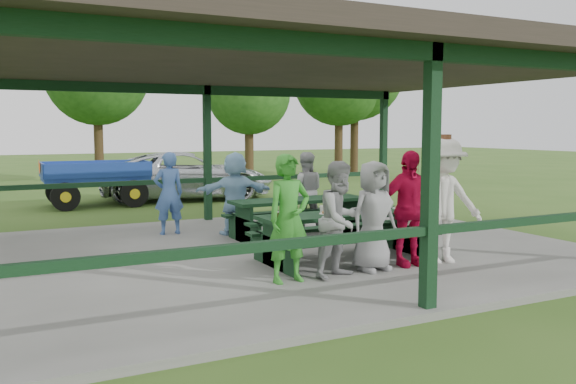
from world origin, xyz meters
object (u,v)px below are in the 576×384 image
contestant_white_fedora (443,201)px  spectator_grey (305,191)px  picnic_table_near (345,230)px  farm_trailer (96,182)px  contestant_grey_left (341,219)px  contestant_red (408,208)px  contestant_grey_mid (374,216)px  pickup_truck (187,176)px  contestant_green (289,218)px  spectator_blue (169,193)px  picnic_table_far (299,213)px  spectator_lblue (235,193)px

contestant_white_fedora → spectator_grey: size_ratio=1.24×
picnic_table_near → farm_trailer: (-2.21, 9.44, 0.08)m
contestant_grey_left → spectator_grey: bearing=50.2°
contestant_red → farm_trailer: contestant_red is taller
contestant_grey_mid → pickup_truck: (0.54, 10.68, -0.18)m
contestant_green → contestant_white_fedora: 2.65m
picnic_table_near → contestant_grey_left: bearing=-125.2°
contestant_green → spectator_grey: bearing=54.8°
contestant_grey_left → contestant_red: (1.28, 0.15, 0.06)m
contestant_grey_left → spectator_blue: bearing=86.2°
farm_trailer → pickup_truck: bearing=10.0°
picnic_table_far → contestant_grey_left: contestant_grey_left is taller
contestant_grey_left → spectator_blue: size_ratio=1.00×
picnic_table_near → contestant_grey_mid: bearing=-90.7°
picnic_table_far → contestant_red: contestant_red is taller
contestant_green → contestant_white_fedora: bearing=-4.0°
picnic_table_near → contestant_green: (-1.40, -0.83, 0.38)m
spectator_blue → contestant_green: bearing=95.6°
contestant_grey_mid → spectator_grey: size_ratio=1.01×
picnic_table_far → spectator_blue: 2.59m
farm_trailer → spectator_blue: bearing=-85.4°
spectator_lblue → spectator_grey: (1.46, -0.18, -0.01)m
picnic_table_far → contestant_white_fedora: bearing=-70.6°
contestant_white_fedora → spectator_lblue: (-1.90, 3.80, -0.16)m
spectator_grey → farm_trailer: (-3.01, 6.66, -0.23)m
contestant_green → picnic_table_far: bearing=56.0°
picnic_table_far → contestant_grey_mid: contestant_grey_mid is taller
spectator_lblue → spectator_grey: bearing=-177.6°
contestant_white_fedora → picnic_table_far: bearing=124.1°
contestant_grey_left → pickup_truck: contestant_grey_left is taller
picnic_table_near → spectator_blue: bearing=117.1°
spectator_blue → picnic_table_near: bearing=117.3°
picnic_table_near → pickup_truck: pickup_truck is taller
picnic_table_near → contestant_green: bearing=-149.4°
contestant_grey_mid → spectator_grey: contestant_grey_mid is taller
picnic_table_far → spectator_lblue: bearing=133.1°
farm_trailer → picnic_table_near: bearing=-76.1°
contestant_red → farm_trailer: 10.59m
picnic_table_near → picnic_table_far: bearing=83.1°
contestant_green → spectator_blue: size_ratio=1.07×
contestant_grey_mid → contestant_white_fedora: size_ratio=0.81×
spectator_blue → farm_trailer: bearing=-85.9°
contestant_green → pickup_truck: contestant_green is taller
contestant_red → spectator_blue: (-2.45, 4.29, -0.06)m
contestant_grey_left → contestant_white_fedora: contestant_white_fedora is taller
contestant_green → spectator_blue: contestant_green is taller
pickup_truck → contestant_green: bearing=-178.6°
contestant_green → contestant_red: bearing=-1.6°
picnic_table_far → spectator_blue: bearing=143.1°
spectator_lblue → spectator_grey: spectator_lblue is taller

